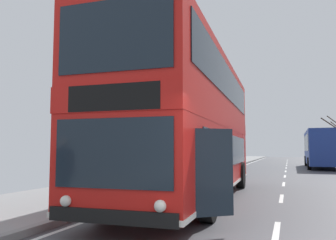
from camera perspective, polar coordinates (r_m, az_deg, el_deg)
The scene contains 2 objects.
double_decker_bus_main at distance 11.06m, azimuth 3.79°, elevation -0.88°, with size 3.43×11.18×4.47m.
background_bus_far_lane at distance 32.11m, azimuth 24.19°, elevation -4.24°, with size 2.67×10.34×3.12m.
Camera 1 is at (0.27, -4.32, 1.56)m, focal length 36.64 mm.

